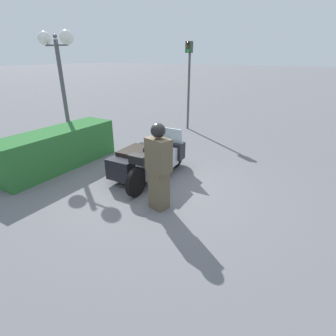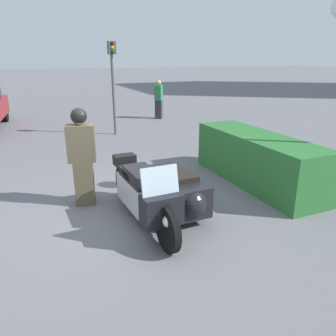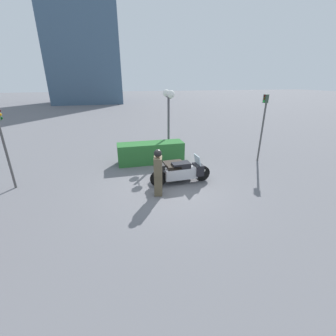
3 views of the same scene
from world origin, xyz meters
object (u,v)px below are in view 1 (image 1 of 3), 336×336
police_motorcycle (148,159)px  traffic_light_near (189,74)px  twin_lamp_post (58,57)px  officer_rider (159,166)px  hedge_bush_curbside (58,149)px

police_motorcycle → traffic_light_near: bearing=13.7°
twin_lamp_post → traffic_light_near: (4.33, -2.07, -0.63)m
police_motorcycle → officer_rider: 1.61m
hedge_bush_curbside → police_motorcycle: bearing=-73.2°
officer_rider → hedge_bush_curbside: 3.59m
twin_lamp_post → hedge_bush_curbside: bearing=-141.0°
police_motorcycle → traffic_light_near: 5.25m
police_motorcycle → hedge_bush_curbside: (-0.75, 2.48, 0.05)m
hedge_bush_curbside → traffic_light_near: traffic_light_near is taller
hedge_bush_curbside → twin_lamp_post: size_ratio=0.94×
police_motorcycle → hedge_bush_curbside: bearing=104.6°
officer_rider → hedge_bush_curbside: officer_rider is taller
hedge_bush_curbside → traffic_light_near: 5.87m
police_motorcycle → officer_rider: bearing=-138.3°
officer_rider → police_motorcycle: bearing=-122.6°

